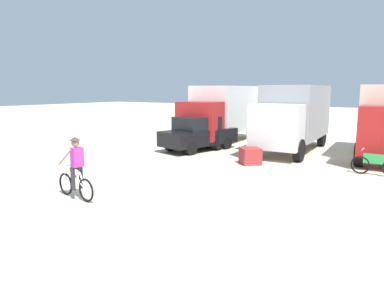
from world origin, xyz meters
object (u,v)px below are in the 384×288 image
Objects in this scene: sedan_parked at (198,133)px; bicycle_spare at (376,165)px; box_truck_grey_hauler at (294,114)px; cyclist_orange_shirt at (76,170)px; supply_crate at (250,156)px; box_truck_white_box at (223,111)px.

sedan_parked is 2.60× the size of bicycle_spare.
box_truck_grey_hauler reaches higher than bicycle_spare.
box_truck_grey_hauler reaches higher than cyclist_orange_shirt.
box_truck_white_box is at bearing 128.73° from supply_crate.
sedan_parked is at bearing 172.24° from bicycle_spare.
box_truck_grey_hauler is at bearing -9.06° from box_truck_white_box.
cyclist_orange_shirt is 10.48m from bicycle_spare.
box_truck_white_box is 3.96× the size of bicycle_spare.
box_truck_grey_hauler is 4.98m from sedan_parked.
box_truck_white_box is 9.88m from bicycle_spare.
box_truck_grey_hauler reaches higher than sedan_parked.
sedan_parked reaches higher than supply_crate.
box_truck_grey_hauler is at bearing 83.60° from supply_crate.
sedan_parked is 9.06m from cyclist_orange_shirt.
bicycle_spare is at bearing -26.81° from box_truck_white_box.
supply_crate is (4.02, -5.01, -1.53)m from box_truck_white_box.
bicycle_spare is at bearing -7.76° from sedan_parked.
cyclist_orange_shirt is at bearing -131.79° from bicycle_spare.
cyclist_orange_shirt is (1.75, -12.21, -1.03)m from box_truck_white_box.
supply_crate is at bearing -172.72° from bicycle_spare.
sedan_parked is 2.47× the size of cyclist_orange_shirt.
cyclist_orange_shirt is (-2.75, -11.49, -1.03)m from box_truck_grey_hauler.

